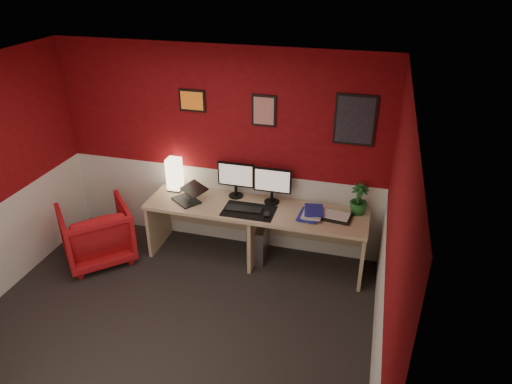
# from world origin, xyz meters

# --- Properties ---
(ground) EXTENTS (4.00, 3.50, 0.01)m
(ground) POSITION_xyz_m (0.00, 0.00, 0.00)
(ground) COLOR black
(ground) RESTS_ON ground
(ceiling) EXTENTS (4.00, 3.50, 0.01)m
(ceiling) POSITION_xyz_m (0.00, 0.00, 2.50)
(ceiling) COLOR white
(ceiling) RESTS_ON ground
(wall_back) EXTENTS (4.00, 0.01, 2.50)m
(wall_back) POSITION_xyz_m (0.00, 1.75, 1.25)
(wall_back) COLOR maroon
(wall_back) RESTS_ON ground
(wall_right) EXTENTS (0.01, 3.50, 2.50)m
(wall_right) POSITION_xyz_m (2.00, 0.00, 1.25)
(wall_right) COLOR maroon
(wall_right) RESTS_ON ground
(wainscot_back) EXTENTS (4.00, 0.01, 1.00)m
(wainscot_back) POSITION_xyz_m (0.00, 1.75, 0.50)
(wainscot_back) COLOR silver
(wainscot_back) RESTS_ON ground
(wainscot_right) EXTENTS (0.01, 3.50, 1.00)m
(wainscot_right) POSITION_xyz_m (2.00, 0.00, 0.50)
(wainscot_right) COLOR silver
(wainscot_right) RESTS_ON ground
(desk) EXTENTS (2.60, 0.65, 0.73)m
(desk) POSITION_xyz_m (0.54, 1.41, 0.36)
(desk) COLOR tan
(desk) RESTS_ON ground
(shoji_lamp) EXTENTS (0.16, 0.16, 0.40)m
(shoji_lamp) POSITION_xyz_m (-0.54, 1.59, 0.93)
(shoji_lamp) COLOR #FFE5B2
(shoji_lamp) RESTS_ON desk
(laptop) EXTENTS (0.40, 0.38, 0.22)m
(laptop) POSITION_xyz_m (-0.30, 1.35, 0.84)
(laptop) COLOR black
(laptop) RESTS_ON desk
(monitor_left) EXTENTS (0.45, 0.06, 0.58)m
(monitor_left) POSITION_xyz_m (0.24, 1.62, 1.02)
(monitor_left) COLOR black
(monitor_left) RESTS_ON desk
(monitor_right) EXTENTS (0.45, 0.06, 0.58)m
(monitor_right) POSITION_xyz_m (0.69, 1.58, 1.02)
(monitor_right) COLOR black
(monitor_right) RESTS_ON desk
(desk_mat) EXTENTS (0.60, 0.38, 0.01)m
(desk_mat) POSITION_xyz_m (0.49, 1.32, 0.73)
(desk_mat) COLOR black
(desk_mat) RESTS_ON desk
(keyboard) EXTENTS (0.43, 0.16, 0.02)m
(keyboard) POSITION_xyz_m (0.42, 1.32, 0.74)
(keyboard) COLOR black
(keyboard) RESTS_ON desk_mat
(mouse) EXTENTS (0.08, 0.11, 0.03)m
(mouse) POSITION_xyz_m (0.71, 1.25, 0.75)
(mouse) COLOR black
(mouse) RESTS_ON desk_mat
(book_bottom) EXTENTS (0.25, 0.32, 0.03)m
(book_bottom) POSITION_xyz_m (1.06, 1.38, 0.74)
(book_bottom) COLOR navy
(book_bottom) RESTS_ON desk
(book_middle) EXTENTS (0.23, 0.31, 0.02)m
(book_middle) POSITION_xyz_m (1.10, 1.39, 0.77)
(book_middle) COLOR silver
(book_middle) RESTS_ON book_bottom
(book_top) EXTENTS (0.25, 0.31, 0.03)m
(book_top) POSITION_xyz_m (1.11, 1.40, 0.79)
(book_top) COLOR navy
(book_top) RESTS_ON book_middle
(zen_tray) EXTENTS (0.38, 0.29, 0.03)m
(zen_tray) POSITION_xyz_m (1.46, 1.43, 0.74)
(zen_tray) COLOR black
(zen_tray) RESTS_ON desk
(potted_plant) EXTENTS (0.22, 0.22, 0.36)m
(potted_plant) POSITION_xyz_m (1.69, 1.59, 0.91)
(potted_plant) COLOR #19591E
(potted_plant) RESTS_ON desk
(pc_tower) EXTENTS (0.24, 0.47, 0.45)m
(pc_tower) POSITION_xyz_m (0.55, 1.48, 0.23)
(pc_tower) COLOR #99999E
(pc_tower) RESTS_ON ground
(armchair) EXTENTS (1.10, 1.10, 0.72)m
(armchair) POSITION_xyz_m (-1.33, 0.95, 0.36)
(armchair) COLOR red
(armchair) RESTS_ON ground
(art_left) EXTENTS (0.32, 0.02, 0.26)m
(art_left) POSITION_xyz_m (-0.30, 1.74, 1.85)
(art_left) COLOR orange
(art_left) RESTS_ON wall_back
(art_center) EXTENTS (0.28, 0.02, 0.36)m
(art_center) POSITION_xyz_m (0.55, 1.74, 1.80)
(art_center) COLOR red
(art_center) RESTS_ON wall_back
(art_right) EXTENTS (0.44, 0.02, 0.56)m
(art_right) POSITION_xyz_m (1.55, 1.74, 1.78)
(art_right) COLOR black
(art_right) RESTS_ON wall_back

